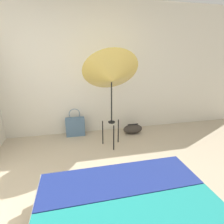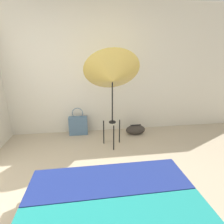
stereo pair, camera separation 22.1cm
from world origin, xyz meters
TOP-DOWN VIEW (x-y plane):
  - ground_plane at (0.00, 0.00)m, footprint 14.00×14.00m
  - wall_back at (0.00, 2.19)m, footprint 8.00×0.05m
  - photo_umbrella at (0.45, 1.44)m, footprint 0.95×0.82m
  - tote_bag at (-0.19, 2.01)m, footprint 0.38×0.14m
  - duffel_bag at (1.00, 1.84)m, footprint 0.41×0.21m

SIDE VIEW (x-z plane):
  - ground_plane at x=0.00m, z-range 0.00..0.00m
  - duffel_bag at x=1.00m, z-range 0.00..0.21m
  - tote_bag at x=-0.19m, z-range -0.09..0.49m
  - photo_umbrella at x=0.45m, z-range 0.42..2.12m
  - wall_back at x=0.00m, z-range 0.00..2.60m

